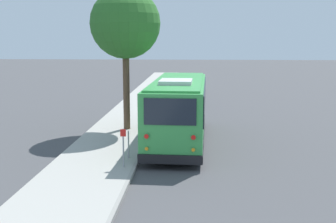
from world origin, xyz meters
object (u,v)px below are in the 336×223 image
at_px(shuttle_bus, 178,107).
at_px(street_tree, 126,19).
at_px(sign_post_near, 123,148).
at_px(sign_post_far, 129,144).
at_px(parked_sedan_blue, 181,97).
at_px(fire_hydrant, 153,107).
at_px(parked_sedan_gray, 181,87).

height_order(shuttle_bus, street_tree, street_tree).
height_order(sign_post_near, sign_post_far, sign_post_near).
bearing_deg(sign_post_near, sign_post_far, 0.00).
distance_m(parked_sedan_blue, sign_post_near, 16.59).
bearing_deg(shuttle_bus, sign_post_far, 151.58).
relative_size(parked_sedan_blue, sign_post_near, 3.09).
distance_m(sign_post_far, fire_hydrant, 10.57).
bearing_deg(parked_sedan_blue, street_tree, 161.06).
bearing_deg(parked_sedan_gray, sign_post_far, -179.37).
relative_size(sign_post_near, fire_hydrant, 1.85).
bearing_deg(sign_post_near, fire_hydrant, -0.20).
height_order(sign_post_near, fire_hydrant, sign_post_near).
bearing_deg(shuttle_bus, fire_hydrant, 16.92).
bearing_deg(sign_post_far, parked_sedan_gray, -3.97).
xyz_separation_m(parked_sedan_blue, parked_sedan_gray, (7.10, 0.18, 0.02)).
height_order(parked_sedan_gray, sign_post_near, sign_post_near).
distance_m(shuttle_bus, parked_sedan_blue, 11.91).
bearing_deg(shuttle_bus, sign_post_near, 158.99).
relative_size(shuttle_bus, parked_sedan_gray, 2.16).
relative_size(sign_post_far, fire_hydrant, 1.43).
bearing_deg(street_tree, parked_sedan_gray, -8.63).
bearing_deg(shuttle_bus, parked_sedan_gray, 3.23).
relative_size(shuttle_bus, street_tree, 1.16).
distance_m(sign_post_near, sign_post_far, 1.30).
bearing_deg(fire_hydrant, street_tree, 168.22).
distance_m(parked_sedan_blue, fire_hydrant, 4.94).
bearing_deg(fire_hydrant, shuttle_bus, -165.04).
xyz_separation_m(parked_sedan_gray, fire_hydrant, (-11.74, 1.51, -0.05)).
bearing_deg(parked_sedan_blue, fire_hydrant, 156.97).
distance_m(parked_sedan_blue, street_tree, 11.27).
relative_size(parked_sedan_blue, street_tree, 0.57).
height_order(shuttle_bus, fire_hydrant, shuttle_bus).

